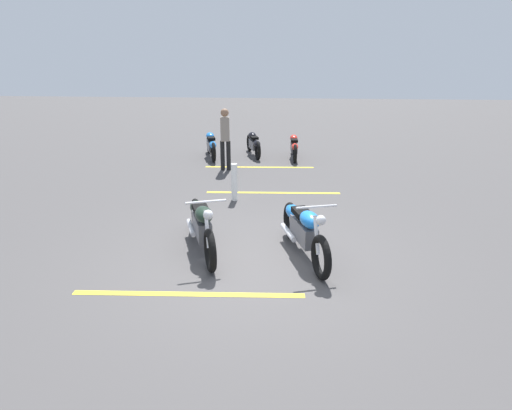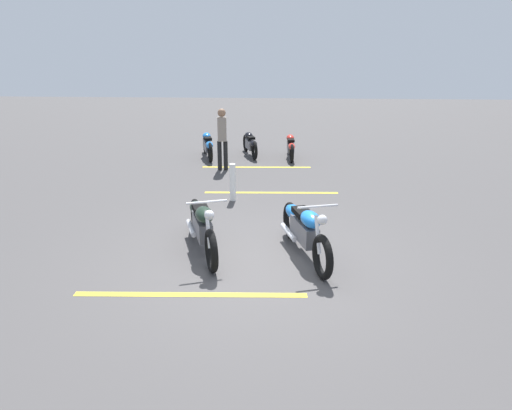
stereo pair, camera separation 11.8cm
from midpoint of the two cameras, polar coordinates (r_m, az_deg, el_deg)
name	(u,v)px [view 2 (the right image)]	position (r m, az deg, el deg)	size (l,w,h in m)	color
ground_plane	(252,262)	(7.21, -1.02, -7.22)	(60.00, 60.00, 0.00)	#474444
motorcycle_bright_foreground	(304,228)	(7.31, 5.64, -2.98)	(2.16, 0.86, 1.04)	black
motorcycle_dark_foreground	(202,224)	(7.53, -7.33, -2.41)	(2.13, 0.92, 1.04)	black
motorcycle_row_far_left	(291,146)	(14.47, 4.18, 7.44)	(1.93, 0.30, 0.73)	black
motorcycle_row_left	(250,144)	(14.85, -0.96, 7.79)	(1.90, 0.67, 0.74)	black
motorcycle_row_center	(208,145)	(14.60, -6.38, 7.58)	(2.01, 0.68, 0.78)	black
bystander_near_row	(222,136)	(12.86, -4.58, 8.68)	(0.23, 0.29, 1.74)	black
bollard_post	(233,182)	(10.12, -3.31, 2.89)	(0.14, 0.14, 0.85)	white
parking_stripe_near	(190,295)	(6.35, -8.85, -11.16)	(3.20, 0.12, 0.01)	yellow
parking_stripe_mid	(271,193)	(10.80, 1.63, 1.58)	(3.20, 0.12, 0.01)	yellow
parking_stripe_far	(256,167)	(13.34, -0.20, 4.83)	(3.20, 0.12, 0.01)	yellow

